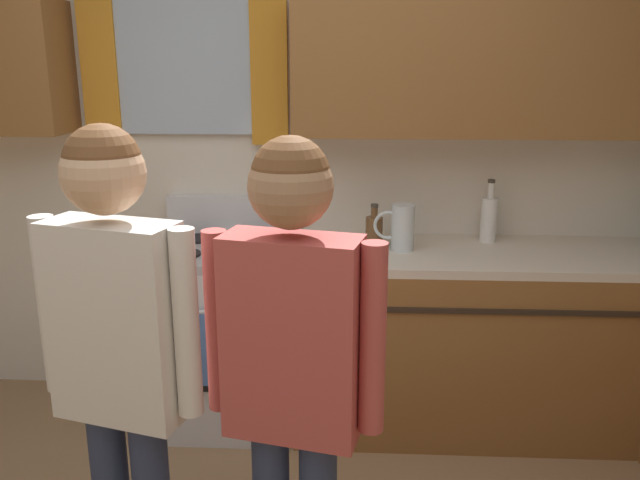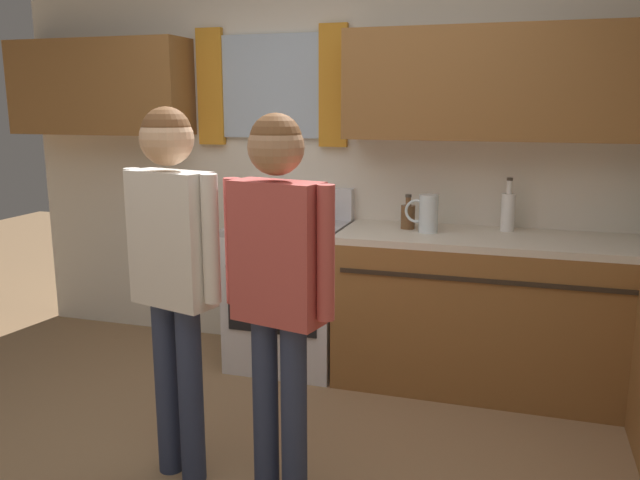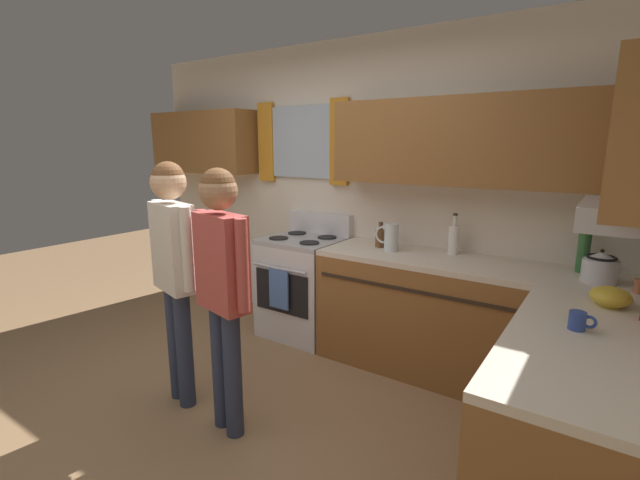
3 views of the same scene
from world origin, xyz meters
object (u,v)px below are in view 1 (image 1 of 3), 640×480
Objects in this scene: stove_oven at (228,330)px; bottle_squat_brown at (374,230)px; adult_in_plaid at (293,359)px; bottle_milk_white at (489,218)px; adult_left at (118,342)px; water_pitcher at (401,227)px.

stove_oven is 0.89m from bottle_squat_brown.
bottle_milk_white is at bearing 62.64° from adult_in_plaid.
bottle_milk_white is 0.19× the size of adult_left.
adult_in_plaid reaches higher than bottle_squat_brown.
adult_in_plaid is (0.49, -0.05, -0.01)m from adult_left.
water_pitcher is 0.14× the size of adult_left.
stove_oven is 1.59m from adult_in_plaid.
adult_left is (-0.02, -1.37, 0.55)m from stove_oven.
bottle_milk_white is at bearing 49.62° from adult_left.
water_pitcher is 0.14× the size of adult_in_plaid.
adult_in_plaid is at bearing -71.79° from stove_oven.
bottle_squat_brown is 0.13× the size of adult_left.
adult_left reaches higher than stove_oven.
stove_oven is 1.01m from water_pitcher.
water_pitcher is (-0.44, -0.18, -0.01)m from bottle_milk_white.
bottle_squat_brown is (0.72, 0.08, 0.51)m from stove_oven.
water_pitcher is at bearing -32.15° from bottle_squat_brown.
bottle_squat_brown is 1.52m from adult_in_plaid.
bottle_milk_white is 1.79m from adult_in_plaid.
water_pitcher is at bearing -158.36° from bottle_milk_white.
stove_oven is at bearing -179.99° from water_pitcher.
adult_left is (-0.87, -1.37, 0.01)m from water_pitcher.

